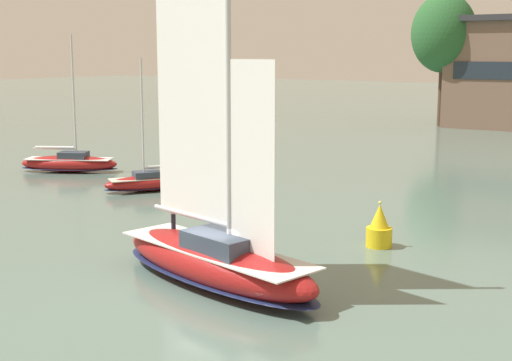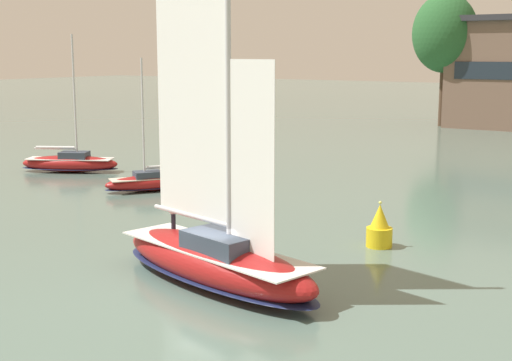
{
  "view_description": "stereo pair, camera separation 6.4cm",
  "coord_description": "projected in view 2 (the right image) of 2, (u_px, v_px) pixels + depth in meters",
  "views": [
    {
      "loc": [
        16.75,
        -22.4,
        9.32
      ],
      "look_at": [
        0.0,
        3.0,
        3.86
      ],
      "focal_mm": 50.0,
      "sensor_mm": 36.0,
      "label": 1
    },
    {
      "loc": [
        16.8,
        -22.36,
        9.32
      ],
      "look_at": [
        0.0,
        3.0,
        3.86
      ],
      "focal_mm": 50.0,
      "sensor_mm": 36.0,
      "label": 2
    }
  ],
  "objects": [
    {
      "name": "sailboat_moored_mid_channel",
      "position": [
        70.0,
        163.0,
        56.52
      ],
      "size": [
        7.92,
        5.63,
        10.75
      ],
      "color": "maroon",
      "rests_on": "ground"
    },
    {
      "name": "channel_buoy",
      "position": [
        379.0,
        229.0,
        34.59
      ],
      "size": [
        1.27,
        1.27,
        2.28
      ],
      "color": "yellow",
      "rests_on": "ground"
    },
    {
      "name": "ground_plane",
      "position": [
        216.0,
        284.0,
        29.13
      ],
      "size": [
        400.0,
        400.0,
        0.0
      ],
      "primitive_type": "plane",
      "color": "slate"
    },
    {
      "name": "sailboat_main",
      "position": [
        216.0,
        256.0,
        28.9
      ],
      "size": [
        11.56,
        5.61,
        15.3
      ],
      "color": "maroon",
      "rests_on": "ground"
    },
    {
      "name": "tree_shore_right",
      "position": [
        445.0,
        34.0,
        90.08
      ],
      "size": [
        8.15,
        8.15,
        16.77
      ],
      "color": "#4C3828",
      "rests_on": "ground"
    },
    {
      "name": "sailboat_moored_near_marina",
      "position": [
        152.0,
        182.0,
        48.82
      ],
      "size": [
        5.21,
        6.43,
        9.01
      ],
      "color": "maroon",
      "rests_on": "ground"
    }
  ]
}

